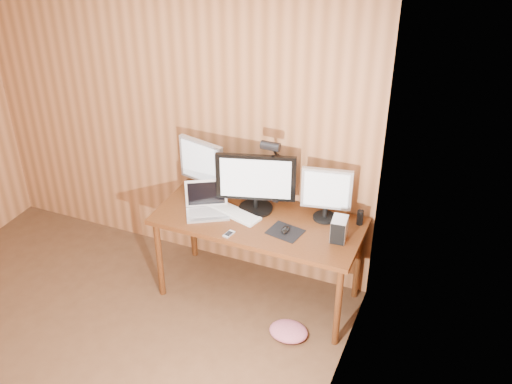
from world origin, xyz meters
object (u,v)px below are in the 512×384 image
Objects in this scene: monitor_right at (326,193)px; monitor_left at (202,165)px; desk at (262,227)px; hard_drive at (339,229)px; mouse at (285,230)px; laptop at (207,205)px; speaker at (360,218)px; phone at (229,234)px; desk_lamp at (273,162)px; keyboard at (233,212)px; monitor_center at (256,182)px.

monitor_left is at bearing 169.64° from monitor_right.
hard_drive is at bearing -8.16° from desk.
desk is 15.65× the size of mouse.
laptop is at bearing 175.92° from hard_drive.
monitor_left reaches higher than desk.
hard_drive is 1.47× the size of speaker.
desk is 0.39m from phone.
phone is (-0.59, -0.48, -0.22)m from monitor_right.
desk_lamp reaches higher than desk.
desk is 0.77m from speaker.
monitor_left is 1.10× the size of monitor_right.
mouse is at bearing 6.12° from keyboard.
monitor_left reaches higher than mouse.
desk_lamp is at bearing 78.91° from desk.
speaker is (0.27, 0.03, -0.17)m from monitor_right.
monitor_center is 0.43m from laptop.
desk_lamp is (-0.22, 0.31, 0.37)m from mouse.
monitor_left is at bearing 168.53° from desk.
monitor_left is 4.46× the size of phone.
laptop is (0.16, -0.23, -0.20)m from monitor_left.
monitor_left reaches higher than laptop.
monitor_center is 1.47× the size of laptop.
keyboard is at bearing -156.97° from monitor_center.
monitor_left is (-0.50, 0.07, 0.01)m from monitor_center.
laptop is (-0.88, -0.25, -0.17)m from monitor_right.
hard_drive is 0.72m from desk_lamp.
mouse is 0.97× the size of phone.
laptop is at bearing -155.51° from desk_lamp.
speaker is 0.19× the size of desk_lamp.
desk is at bearing -175.56° from monitor_right.
monitor_center is 3.48× the size of hard_drive.
desk is at bearing -13.99° from laptop.
phone is (0.29, -0.23, -0.05)m from laptop.
mouse is 0.16× the size of desk_lamp.
monitor_right reaches higher than mouse.
laptop is 3.99× the size of mouse.
speaker is at bearing 15.17° from monitor_left.
monitor_right is at bearing -9.75° from desk_lamp.
monitor_center is at bearing -141.37° from desk_lamp.
desk is 3.39× the size of monitor_left.
laptop is 2.37× the size of hard_drive.
keyboard is at bearing -144.96° from desk_lamp.
monitor_right is at bearing 122.18° from hard_drive.
speaker is (0.73, 0.16, 0.18)m from desk.
speaker reaches higher than mouse.
hard_drive is at bearing 23.26° from mouse.
monitor_center is 0.44m from mouse.
hard_drive is at bearing -63.36° from monitor_right.
desk is 0.33m from mouse.
monitor_right is 2.49× the size of hard_drive.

